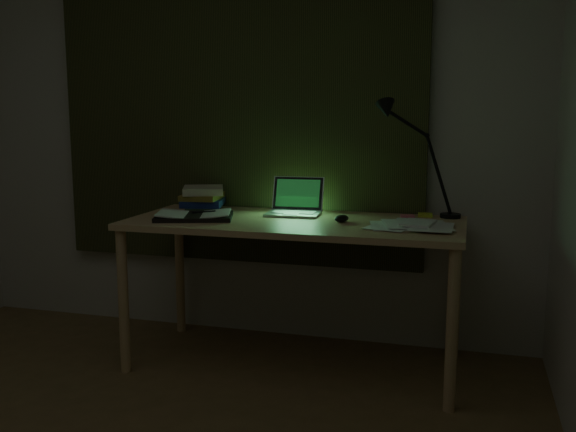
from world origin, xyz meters
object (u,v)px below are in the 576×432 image
Objects in this scene: open_textbook at (194,215)px; desk_lamp at (452,162)px; loose_papers at (408,224)px; desk at (294,293)px; book_stack at (203,198)px; laptop at (293,196)px.

open_textbook is 0.67× the size of desk_lamp.
loose_papers is at bearing -12.96° from open_textbook.
open_textbook is 1.10m from loose_papers.
loose_papers is (1.10, 0.09, -0.01)m from open_textbook.
book_stack is at bearing 163.47° from desk.
open_textbook is (-0.51, -0.10, 0.41)m from desk.
open_textbook is (-0.47, -0.25, -0.09)m from laptop.
open_textbook is at bearing -155.15° from laptop.
book_stack is (-0.58, 0.17, 0.46)m from desk.
book_stack is 1.18m from loose_papers.
open_textbook reaches higher than loose_papers.
loose_papers is at bearing -16.91° from laptop.
desk is 4.99× the size of loose_papers.
laptop is 0.55× the size of desk_lamp.
desk_lamp is (1.28, 0.40, 0.27)m from open_textbook.
open_textbook is at bearing -169.27° from desk.
laptop reaches higher than loose_papers.
book_stack reaches higher than desk.
desk_lamp is at bearing 58.12° from loose_papers.
book_stack reaches higher than loose_papers.
desk is at bearing -7.07° from open_textbook.
open_textbook is 1.49× the size of book_stack.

